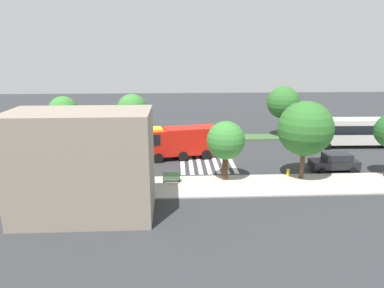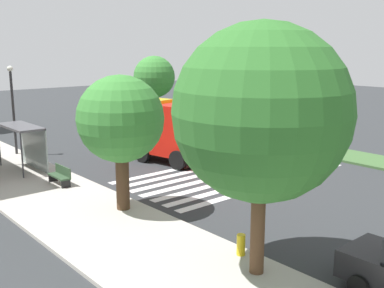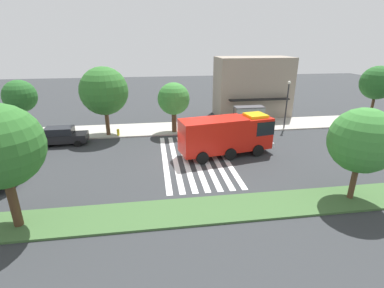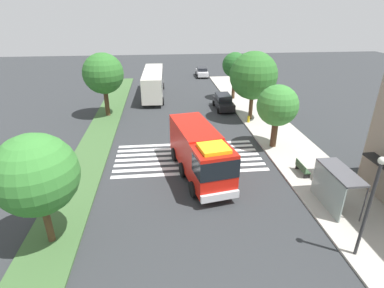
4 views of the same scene
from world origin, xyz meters
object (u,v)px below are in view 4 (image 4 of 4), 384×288
(parked_car_mid, at_px, (223,102))
(sidewalk_tree_far_west, at_px, (235,65))
(street_lamp, at_px, (371,200))
(transit_bus, at_px, (153,82))
(sidewalk_tree_center, at_px, (277,106))
(median_tree_west, at_px, (36,175))
(parked_car_west, at_px, (202,72))
(sidewalk_tree_west, at_px, (253,76))
(fire_hydrant, at_px, (248,119))
(bus_stop_shelter, at_px, (334,181))
(fire_truck, at_px, (201,152))
(median_tree_far_west, at_px, (103,74))
(bench_near_shelter, at_px, (302,168))

(parked_car_mid, relative_size, sidewalk_tree_far_west, 0.78)
(parked_car_mid, xyz_separation_m, street_lamp, (24.74, 1.80, 2.52))
(transit_bus, height_order, sidewalk_tree_center, sidewalk_tree_center)
(street_lamp, height_order, median_tree_west, median_tree_west)
(transit_bus, xyz_separation_m, street_lamp, (31.39, 10.44, 1.31))
(parked_car_west, bearing_deg, sidewalk_tree_west, 7.02)
(fire_hydrant, bearing_deg, bus_stop_shelter, 3.40)
(transit_bus, height_order, bus_stop_shelter, transit_bus)
(sidewalk_tree_west, bearing_deg, transit_bus, -135.20)
(parked_car_west, height_order, sidewalk_tree_center, sidewalk_tree_center)
(sidewalk_tree_center, bearing_deg, fire_hydrant, -175.42)
(fire_truck, bearing_deg, transit_bus, 178.83)
(parked_car_west, xyz_separation_m, median_tree_far_west, (20.77, -13.87, 4.08))
(sidewalk_tree_far_west, distance_m, sidewalk_tree_center, 15.73)
(parked_car_mid, distance_m, median_tree_west, 26.26)
(parked_car_west, height_order, bench_near_shelter, parked_car_west)
(bus_stop_shelter, height_order, sidewalk_tree_west, sidewalk_tree_west)
(street_lamp, relative_size, median_tree_west, 0.90)
(fire_hydrant, bearing_deg, parked_car_mid, -162.44)
(sidewalk_tree_center, bearing_deg, street_lamp, -1.75)
(parked_car_mid, height_order, median_tree_far_west, median_tree_far_west)
(street_lamp, bearing_deg, fire_hydrant, -179.70)
(sidewalk_tree_center, bearing_deg, bench_near_shelter, 4.74)
(parked_car_mid, height_order, bench_near_shelter, parked_car_mid)
(fire_truck, relative_size, bus_stop_shelter, 2.55)
(sidewalk_tree_far_west, relative_size, median_tree_west, 1.01)
(sidewalk_tree_far_west, relative_size, fire_hydrant, 8.80)
(transit_bus, bearing_deg, street_lamp, -160.11)
(fire_hydrant, bearing_deg, median_tree_west, -43.02)
(street_lamp, height_order, sidewalk_tree_far_west, sidewalk_tree_far_west)
(parked_car_mid, height_order, fire_hydrant, parked_car_mid)
(fire_truck, height_order, parked_car_west, fire_truck)
(parked_car_west, distance_m, bench_near_shelter, 36.21)
(bench_near_shelter, relative_size, sidewalk_tree_far_west, 0.26)
(parked_car_west, height_order, median_tree_west, median_tree_west)
(fire_truck, relative_size, median_tree_west, 1.46)
(parked_car_west, relative_size, median_tree_far_west, 0.66)
(parked_car_mid, relative_size, transit_bus, 0.40)
(bench_near_shelter, xyz_separation_m, fire_hydrant, (-11.28, -0.92, -0.10))
(sidewalk_tree_west, bearing_deg, sidewalk_tree_center, -0.00)
(fire_truck, distance_m, sidewalk_tree_west, 14.08)
(sidewalk_tree_west, xyz_separation_m, sidewalk_tree_center, (7.35, -0.00, -1.06))
(sidewalk_tree_far_west, relative_size, median_tree_far_west, 0.87)
(bus_stop_shelter, distance_m, street_lamp, 4.45)
(fire_truck, xyz_separation_m, sidewalk_tree_west, (-11.74, 7.20, 2.92))
(median_tree_west, height_order, fire_hydrant, median_tree_west)
(bench_near_shelter, height_order, sidewalk_tree_far_west, sidewalk_tree_far_west)
(parked_car_mid, xyz_separation_m, bench_near_shelter, (16.65, 2.62, -0.33))
(parked_car_west, height_order, median_tree_far_west, median_tree_far_west)
(sidewalk_tree_west, bearing_deg, median_tree_far_west, -100.41)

